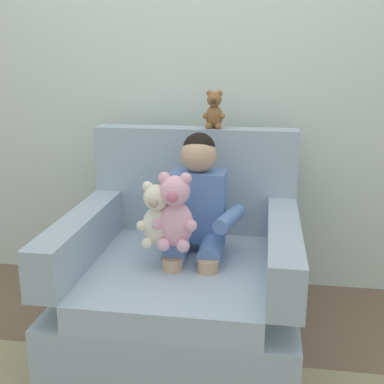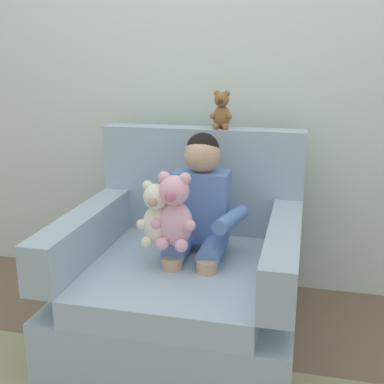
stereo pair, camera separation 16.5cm
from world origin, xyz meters
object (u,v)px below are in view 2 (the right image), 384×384
at_px(plush_pink, 175,213).
at_px(plush_cream, 157,216).
at_px(armchair, 185,277).
at_px(plush_brown_on_backrest, 222,111).
at_px(seated_child, 199,212).

bearing_deg(plush_pink, plush_cream, -164.05).
xyz_separation_m(armchair, plush_brown_on_backrest, (0.10, 0.38, 0.76)).
distance_m(seated_child, plush_brown_on_backrest, 0.56).
bearing_deg(seated_child, plush_brown_on_backrest, 79.58).
relative_size(plush_pink, plush_brown_on_backrest, 1.74).
bearing_deg(plush_brown_on_backrest, plush_cream, -114.04).
bearing_deg(seated_child, plush_pink, -112.17).
bearing_deg(plush_cream, armchair, 56.89).
xyz_separation_m(plush_cream, plush_brown_on_backrest, (0.19, 0.53, 0.41)).
distance_m(armchair, plush_brown_on_backrest, 0.86).
relative_size(seated_child, plush_pink, 2.42).
relative_size(plush_cream, plush_brown_on_backrest, 1.50).
height_order(plush_pink, plush_brown_on_backrest, plush_brown_on_backrest).
bearing_deg(armchair, plush_pink, -92.77).
distance_m(armchair, seated_child, 0.33).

